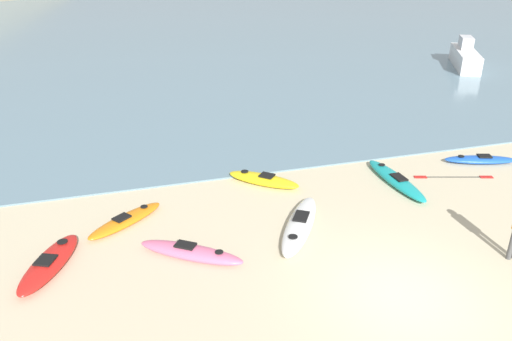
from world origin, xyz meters
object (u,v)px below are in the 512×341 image
object	(u,v)px
kayak_on_sand_1	(126,220)
kayak_on_sand_3	(49,263)
kayak_on_sand_5	(480,160)
loose_paddle	(453,177)
kayak_on_sand_0	(300,225)
moored_boat_0	(465,57)
kayak_on_sand_2	(396,180)
kayak_on_sand_6	(191,252)
kayak_on_sand_4	(264,179)

from	to	relation	value
kayak_on_sand_1	kayak_on_sand_3	world-z (taller)	kayak_on_sand_3
kayak_on_sand_5	loose_paddle	xyz separation A→B (m)	(-1.76, -0.82, -0.12)
kayak_on_sand_0	kayak_on_sand_3	bearing A→B (deg)	179.79
kayak_on_sand_3	moored_boat_0	distance (m)	29.84
kayak_on_sand_0	kayak_on_sand_2	bearing A→B (deg)	23.92
kayak_on_sand_0	kayak_on_sand_3	xyz separation A→B (m)	(-6.78, 0.02, 0.00)
kayak_on_sand_2	kayak_on_sand_3	distance (m)	11.19
kayak_on_sand_1	kayak_on_sand_6	size ratio (longest dim) A/B	0.91
kayak_on_sand_3	kayak_on_sand_4	bearing A→B (deg)	25.36
kayak_on_sand_4	loose_paddle	distance (m)	6.76
kayak_on_sand_2	loose_paddle	world-z (taller)	kayak_on_sand_2
kayak_on_sand_1	moored_boat_0	distance (m)	27.24
kayak_on_sand_6	loose_paddle	bearing A→B (deg)	13.20
kayak_on_sand_5	moored_boat_0	distance (m)	17.02
kayak_on_sand_0	kayak_on_sand_6	distance (m)	3.30
kayak_on_sand_3	kayak_on_sand_1	bearing A→B (deg)	41.20
kayak_on_sand_3	kayak_on_sand_5	world-z (taller)	kayak_on_sand_3
kayak_on_sand_6	loose_paddle	size ratio (longest dim) A/B	1.01
kayak_on_sand_1	loose_paddle	size ratio (longest dim) A/B	0.92
kayak_on_sand_1	loose_paddle	world-z (taller)	kayak_on_sand_1
kayak_on_sand_2	moored_boat_0	size ratio (longest dim) A/B	0.64
kayak_on_sand_3	loose_paddle	size ratio (longest dim) A/B	1.02
kayak_on_sand_0	loose_paddle	bearing A→B (deg)	15.14
kayak_on_sand_5	kayak_on_sand_6	world-z (taller)	kayak_on_sand_6
kayak_on_sand_2	loose_paddle	xyz separation A→B (m)	(2.25, -0.13, -0.14)
kayak_on_sand_2	kayak_on_sand_5	xyz separation A→B (m)	(4.02, 0.69, -0.02)
kayak_on_sand_4	kayak_on_sand_5	distance (m)	8.40
kayak_on_sand_6	kayak_on_sand_4	bearing A→B (deg)	49.67
kayak_on_sand_2	kayak_on_sand_4	bearing A→B (deg)	163.36
kayak_on_sand_0	kayak_on_sand_4	bearing A→B (deg)	91.77
kayak_on_sand_1	kayak_on_sand_6	bearing A→B (deg)	-56.01
kayak_on_sand_0	kayak_on_sand_1	world-z (taller)	kayak_on_sand_0
kayak_on_sand_2	kayak_on_sand_4	world-z (taller)	kayak_on_sand_4
kayak_on_sand_1	kayak_on_sand_3	distance (m)	2.63
kayak_on_sand_5	kayak_on_sand_2	bearing A→B (deg)	-170.28
kayak_on_sand_5	kayak_on_sand_4	bearing A→B (deg)	175.80
kayak_on_sand_2	kayak_on_sand_5	distance (m)	4.07
kayak_on_sand_6	loose_paddle	xyz separation A→B (m)	(9.77, 2.29, -0.16)
kayak_on_sand_0	kayak_on_sand_6	xyz separation A→B (m)	(-3.26, -0.53, 0.01)
loose_paddle	kayak_on_sand_1	bearing A→B (deg)	-179.98
kayak_on_sand_2	kayak_on_sand_6	size ratio (longest dim) A/B	1.27
kayak_on_sand_1	kayak_on_sand_5	world-z (taller)	kayak_on_sand_5
kayak_on_sand_0	kayak_on_sand_4	world-z (taller)	same
kayak_on_sand_0	kayak_on_sand_4	xyz separation A→B (m)	(-0.10, 3.19, 0.00)
kayak_on_sand_2	kayak_on_sand_0	bearing A→B (deg)	-156.08
kayak_on_sand_4	moored_boat_0	bearing A→B (deg)	36.01
moored_boat_0	kayak_on_sand_1	bearing A→B (deg)	-147.37
kayak_on_sand_5	loose_paddle	distance (m)	1.95
kayak_on_sand_1	kayak_on_sand_3	bearing A→B (deg)	-138.80
kayak_on_sand_4	kayak_on_sand_1	bearing A→B (deg)	-163.04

